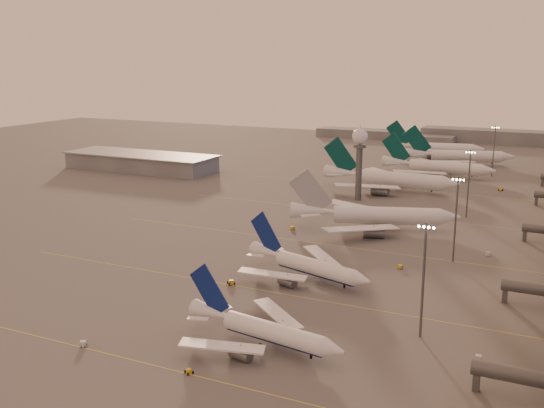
% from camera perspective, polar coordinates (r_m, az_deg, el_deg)
% --- Properties ---
extents(ground, '(700.00, 700.00, 0.00)m').
position_cam_1_polar(ground, '(162.16, -7.46, -7.97)').
color(ground, '#5C5A59').
rests_on(ground, ground).
extents(taxiway_markings, '(180.00, 185.25, 0.02)m').
position_cam_1_polar(taxiway_markings, '(198.61, 8.83, -4.03)').
color(taxiway_markings, gold).
rests_on(taxiway_markings, ground).
extents(hangar, '(82.00, 27.00, 8.50)m').
position_cam_1_polar(hangar, '(339.45, -11.67, 3.75)').
color(hangar, slate).
rests_on(hangar, ground).
extents(radar_tower, '(6.40, 6.40, 31.10)m').
position_cam_1_polar(radar_tower, '(261.10, 7.85, 4.84)').
color(radar_tower, '#505357').
rests_on(radar_tower, ground).
extents(mast_a, '(3.60, 0.56, 25.00)m').
position_cam_1_polar(mast_a, '(136.20, 13.43, -6.24)').
color(mast_a, '#505357').
rests_on(mast_a, ground).
extents(mast_b, '(3.60, 0.56, 25.00)m').
position_cam_1_polar(mast_b, '(188.73, 16.16, -0.98)').
color(mast_b, '#505357').
rests_on(mast_b, ground).
extents(mast_c, '(3.60, 0.56, 25.00)m').
position_cam_1_polar(mast_c, '(242.66, 17.22, 2.01)').
color(mast_c, '#505357').
rests_on(mast_c, ground).
extents(mast_d, '(3.60, 0.56, 25.00)m').
position_cam_1_polar(mast_d, '(331.12, 19.27, 4.71)').
color(mast_d, '#505357').
rests_on(mast_d, ground).
extents(distant_horizon, '(165.00, 37.50, 9.00)m').
position_cam_1_polar(distant_horizon, '(461.74, 15.42, 5.93)').
color(distant_horizon, slate).
rests_on(distant_horizon, ground).
extents(narrowbody_near, '(37.99, 30.10, 14.91)m').
position_cam_1_polar(narrowbody_near, '(132.31, -0.77, -11.46)').
color(narrowbody_near, white).
rests_on(narrowbody_near, ground).
extents(narrowbody_mid, '(39.56, 31.10, 15.90)m').
position_cam_1_polar(narrowbody_mid, '(169.96, 3.20, -5.72)').
color(narrowbody_mid, white).
rests_on(narrowbody_mid, ground).
extents(widebody_white, '(56.33, 44.42, 20.57)m').
position_cam_1_polar(widebody_white, '(220.98, 9.22, -1.32)').
color(widebody_white, white).
rests_on(widebody_white, ground).
extents(greentail_a, '(62.04, 50.10, 22.53)m').
position_cam_1_polar(greentail_a, '(285.16, 10.55, 1.98)').
color(greentail_a, white).
rests_on(greentail_a, ground).
extents(greentail_b, '(56.66, 45.68, 20.57)m').
position_cam_1_polar(greentail_b, '(324.08, 14.61, 3.04)').
color(greentail_b, white).
rests_on(greentail_b, ground).
extents(greentail_c, '(58.10, 46.29, 21.63)m').
position_cam_1_polar(greentail_c, '(360.88, 16.38, 3.96)').
color(greentail_c, white).
rests_on(greentail_c, ground).
extents(greentail_d, '(56.81, 45.49, 20.79)m').
position_cam_1_polar(greentail_d, '(390.94, 14.41, 4.72)').
color(greentail_d, white).
rests_on(greentail_d, ground).
extents(gsv_truck_a, '(6.19, 5.19, 2.43)m').
position_cam_1_polar(gsv_truck_a, '(138.39, -16.39, -11.69)').
color(gsv_truck_a, silver).
rests_on(gsv_truck_a, ground).
extents(gsv_tug_near, '(3.00, 3.50, 0.86)m').
position_cam_1_polar(gsv_tug_near, '(124.06, -7.45, -14.67)').
color(gsv_tug_near, gold).
rests_on(gsv_tug_near, ground).
extents(gsv_catering_a, '(5.90, 3.19, 4.64)m').
position_cam_1_polar(gsv_catering_a, '(132.97, 18.16, -12.36)').
color(gsv_catering_a, silver).
rests_on(gsv_catering_a, ground).
extents(gsv_tug_mid, '(4.57, 4.48, 1.14)m').
position_cam_1_polar(gsv_tug_mid, '(166.85, -3.69, -7.05)').
color(gsv_tug_mid, gold).
rests_on(gsv_tug_mid, ground).
extents(gsv_truck_b, '(5.73, 2.46, 2.26)m').
position_cam_1_polar(gsv_truck_b, '(181.81, 11.56, -5.39)').
color(gsv_truck_b, gold).
rests_on(gsv_truck_b, ground).
extents(gsv_truck_c, '(5.62, 5.70, 2.38)m').
position_cam_1_polar(gsv_truck_c, '(218.02, 1.93, -1.99)').
color(gsv_truck_c, gold).
rests_on(gsv_truck_c, ground).
extents(gsv_catering_b, '(6.12, 4.60, 4.60)m').
position_cam_1_polar(gsv_catering_b, '(200.04, 18.91, -3.79)').
color(gsv_catering_b, silver).
rests_on(gsv_catering_b, ground).
extents(gsv_tug_far, '(3.66, 3.86, 0.95)m').
position_cam_1_polar(gsv_tug_far, '(250.54, 10.79, -0.39)').
color(gsv_tug_far, silver).
rests_on(gsv_tug_far, ground).
extents(gsv_truck_d, '(3.85, 5.63, 2.14)m').
position_cam_1_polar(gsv_truck_d, '(275.06, 2.46, 1.17)').
color(gsv_truck_d, gold).
rests_on(gsv_truck_d, ground).
extents(gsv_tug_hangar, '(4.27, 2.90, 1.14)m').
position_cam_1_polar(gsv_tug_hangar, '(297.93, 19.82, 1.22)').
color(gsv_tug_hangar, gold).
rests_on(gsv_tug_hangar, ground).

